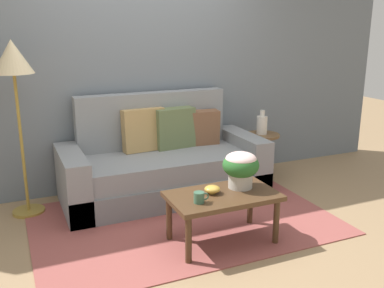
# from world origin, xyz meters

# --- Properties ---
(ground_plane) EXTENTS (14.00, 14.00, 0.00)m
(ground_plane) POSITION_xyz_m (0.00, 0.00, 0.00)
(ground_plane) COLOR #997A56
(wall_back) EXTENTS (6.40, 0.12, 2.87)m
(wall_back) POSITION_xyz_m (0.00, 1.23, 1.44)
(wall_back) COLOR slate
(wall_back) RESTS_ON ground
(area_rug) EXTENTS (2.72, 1.82, 0.01)m
(area_rug) POSITION_xyz_m (0.00, 0.06, 0.01)
(area_rug) COLOR #994C47
(area_rug) RESTS_ON ground
(couch) EXTENTS (2.11, 0.91, 1.07)m
(couch) POSITION_xyz_m (0.06, 0.74, 0.33)
(couch) COLOR slate
(couch) RESTS_ON ground
(coffee_table) EXTENTS (0.90, 0.53, 0.43)m
(coffee_table) POSITION_xyz_m (0.14, -0.46, 0.38)
(coffee_table) COLOR #442D1B
(coffee_table) RESTS_ON ground
(side_table) EXTENTS (0.40, 0.40, 0.54)m
(side_table) POSITION_xyz_m (1.30, 0.77, 0.37)
(side_table) COLOR brown
(side_table) RESTS_ON ground
(floor_lamp) EXTENTS (0.36, 0.36, 1.65)m
(floor_lamp) POSITION_xyz_m (-1.32, 0.82, 1.39)
(floor_lamp) COLOR olive
(floor_lamp) RESTS_ON ground
(potted_plant) EXTENTS (0.31, 0.31, 0.31)m
(potted_plant) POSITION_xyz_m (0.35, -0.39, 0.62)
(potted_plant) COLOR #B7B2A8
(potted_plant) RESTS_ON coffee_table
(coffee_mug) EXTENTS (0.13, 0.08, 0.09)m
(coffee_mug) POSITION_xyz_m (-0.11, -0.55, 0.48)
(coffee_mug) COLOR #3D664C
(coffee_mug) RESTS_ON coffee_table
(snack_bowl) EXTENTS (0.13, 0.13, 0.07)m
(snack_bowl) POSITION_xyz_m (0.07, -0.41, 0.47)
(snack_bowl) COLOR gold
(snack_bowl) RESTS_ON coffee_table
(table_vase) EXTENTS (0.12, 0.12, 0.28)m
(table_vase) POSITION_xyz_m (1.30, 0.78, 0.66)
(table_vase) COLOR silver
(table_vase) RESTS_ON side_table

